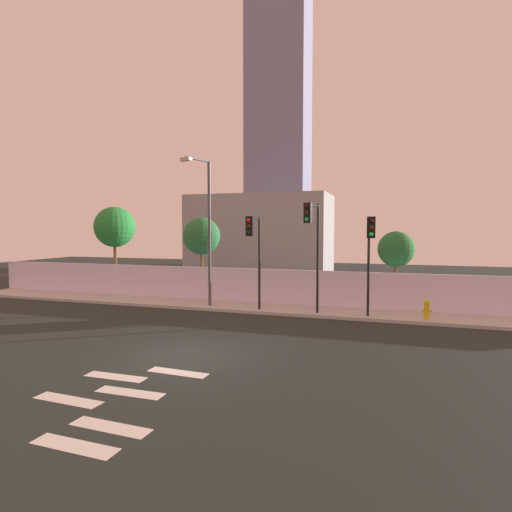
# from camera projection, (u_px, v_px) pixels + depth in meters

# --- Properties ---
(ground_plane) EXTENTS (80.00, 80.00, 0.00)m
(ground_plane) POSITION_uv_depth(u_px,v_px,m) (184.00, 355.00, 13.66)
(ground_plane) COLOR #222824
(sidewalk) EXTENTS (36.00, 2.40, 0.15)m
(sidewalk) POSITION_uv_depth(u_px,v_px,m) (261.00, 308.00, 21.42)
(sidewalk) COLOR #AFAFAF
(sidewalk) RESTS_ON ground
(perimeter_wall) EXTENTS (36.00, 0.18, 1.80)m
(perimeter_wall) POSITION_uv_depth(u_px,v_px,m) (268.00, 286.00, 22.59)
(perimeter_wall) COLOR silver
(perimeter_wall) RESTS_ON sidewalk
(crosswalk_marking) EXTENTS (3.66, 4.76, 0.01)m
(crosswalk_marking) POSITION_uv_depth(u_px,v_px,m) (116.00, 399.00, 10.13)
(crosswalk_marking) COLOR silver
(crosswalk_marking) RESTS_ON ground
(traffic_light_left) EXTENTS (0.34, 1.62, 4.51)m
(traffic_light_left) POSITION_uv_depth(u_px,v_px,m) (254.00, 242.00, 19.85)
(traffic_light_left) COLOR black
(traffic_light_left) RESTS_ON sidewalk
(traffic_light_center) EXTENTS (0.51, 1.34, 5.09)m
(traffic_light_center) POSITION_uv_depth(u_px,v_px,m) (313.00, 234.00, 19.15)
(traffic_light_center) COLOR black
(traffic_light_center) RESTS_ON sidewalk
(traffic_light_right) EXTENTS (0.39, 1.53, 4.44)m
(traffic_light_right) POSITION_uv_depth(u_px,v_px,m) (370.00, 244.00, 18.25)
(traffic_light_right) COLOR black
(traffic_light_right) RESTS_ON sidewalk
(street_lamp_curbside) EXTENTS (0.86, 1.88, 7.38)m
(street_lamp_curbside) POSITION_uv_depth(u_px,v_px,m) (206.00, 222.00, 21.36)
(street_lamp_curbside) COLOR #4C4C51
(street_lamp_curbside) RESTS_ON sidewalk
(fire_hydrant) EXTENTS (0.44, 0.26, 0.86)m
(fire_hydrant) POSITION_uv_depth(u_px,v_px,m) (427.00, 309.00, 18.39)
(fire_hydrant) COLOR gold
(fire_hydrant) RESTS_ON sidewalk
(roadside_tree_leftmost) EXTENTS (2.60, 2.60, 5.53)m
(roadside_tree_leftmost) POSITION_uv_depth(u_px,v_px,m) (115.00, 227.00, 27.21)
(roadside_tree_leftmost) COLOR brown
(roadside_tree_leftmost) RESTS_ON ground
(roadside_tree_midleft) EXTENTS (2.24, 2.24, 4.79)m
(roadside_tree_midleft) POSITION_uv_depth(u_px,v_px,m) (202.00, 236.00, 25.32)
(roadside_tree_midleft) COLOR brown
(roadside_tree_midleft) RESTS_ON ground
(roadside_tree_midright) EXTENTS (1.86, 1.86, 3.97)m
(roadside_tree_midright) POSITION_uv_depth(u_px,v_px,m) (396.00, 249.00, 21.89)
(roadside_tree_midright) COLOR brown
(roadside_tree_midright) RESTS_ON ground
(low_building_distant) EXTENTS (12.14, 6.00, 7.05)m
(low_building_distant) POSITION_uv_depth(u_px,v_px,m) (260.00, 236.00, 37.24)
(low_building_distant) COLOR gray
(low_building_distant) RESTS_ON ground
(tower_on_skyline) EXTENTS (6.77, 5.00, 33.55)m
(tower_on_skyline) POSITION_uv_depth(u_px,v_px,m) (279.00, 118.00, 48.30)
(tower_on_skyline) COLOR slate
(tower_on_skyline) RESTS_ON ground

